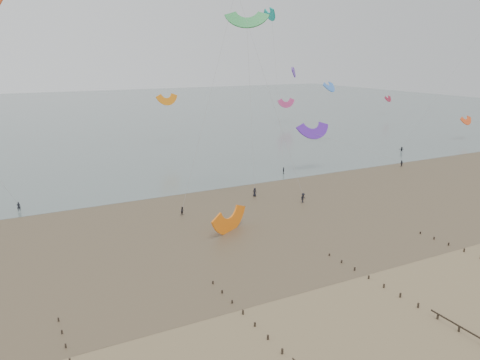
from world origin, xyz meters
name	(u,v)px	position (x,y,z in m)	size (l,w,h in m)	color
ground	(367,301)	(0.00, 0.00, 0.00)	(500.00, 500.00, 0.00)	brown
sea_and_shore	(211,217)	(-4.08, 34.40, 0.01)	(500.00, 665.00, 0.03)	#475654
kitesurfers	(307,179)	(24.17, 45.61, 0.85)	(102.68, 27.15, 1.89)	black
grounded_kite	(230,231)	(-4.11, 27.06, 0.00)	(7.64, 4.00, 5.82)	orange
kites_airborne	(60,77)	(-19.23, 95.92, 21.77)	(254.50, 123.87, 43.22)	#3574DC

